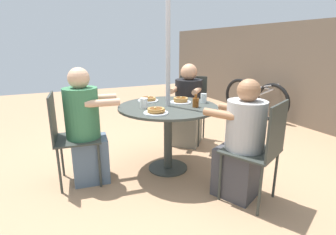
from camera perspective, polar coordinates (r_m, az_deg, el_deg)
The scene contains 17 objects.
ground_plane at distance 3.09m, azimuth 0.00°, elevation -10.93°, with size 12.00×12.00×0.00m, color tan.
back_fence at distance 4.76m, azimuth 32.66°, elevation 7.18°, with size 10.00×0.06×1.77m, color brown.
patio_table at distance 2.87m, azimuth 0.00°, elevation 0.01°, with size 1.08×1.08×0.74m.
umbrella_pole at distance 2.77m, azimuth 0.00°, elevation 10.93°, with size 0.05×0.05×2.31m, color #ADADB2.
patio_chair_north at distance 2.39m, azimuth 19.55°, elevation -5.91°, with size 0.57×0.57×0.94m.
diner_north at distance 2.47m, azimuth 15.62°, elevation -5.85°, with size 0.56×0.50×1.11m.
patio_chair_east at distance 3.86m, azimuth 4.99°, elevation 2.99°, with size 0.61×0.61×0.94m.
diner_east at distance 3.70m, azimuth 4.31°, elevation 1.94°, with size 0.59×0.59×1.13m.
patio_chair_south at distance 2.76m, azimuth -21.01°, elevation -3.15°, with size 0.49×0.49×0.94m.
diner_south at distance 2.76m, azimuth -17.38°, elevation -2.83°, with size 0.39×0.54×1.18m.
pancake_plate_a at distance 2.51m, azimuth -2.65°, elevation 1.35°, with size 0.24×0.24×0.07m.
pancake_plate_b at distance 3.07m, azimuth -4.37°, elevation 3.92°, with size 0.24×0.24×0.06m.
pancake_plate_c at distance 2.98m, azimuth 2.77°, elevation 3.68°, with size 0.24×0.24×0.07m.
syrup_bottle at distance 2.78m, azimuth 6.06°, elevation 3.34°, with size 0.09×0.07×0.14m.
coffee_cup at distance 2.74m, azimuth -5.29°, elevation 3.14°, with size 0.08×0.08×0.10m.
drinking_glass_a at distance 3.01m, azimuth 7.76°, elevation 4.20°, with size 0.07×0.07×0.11m, color silver.
bicycle at distance 5.41m, azimuth 18.31°, elevation 3.97°, with size 1.47×0.44×0.73m.
Camera 1 is at (2.49, -1.20, 1.38)m, focal length 28.00 mm.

